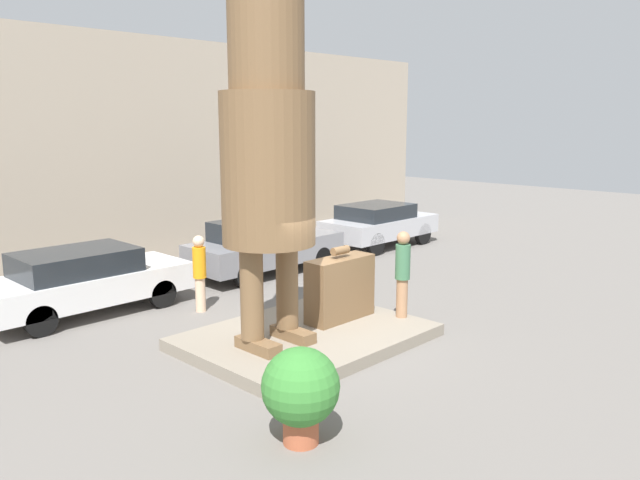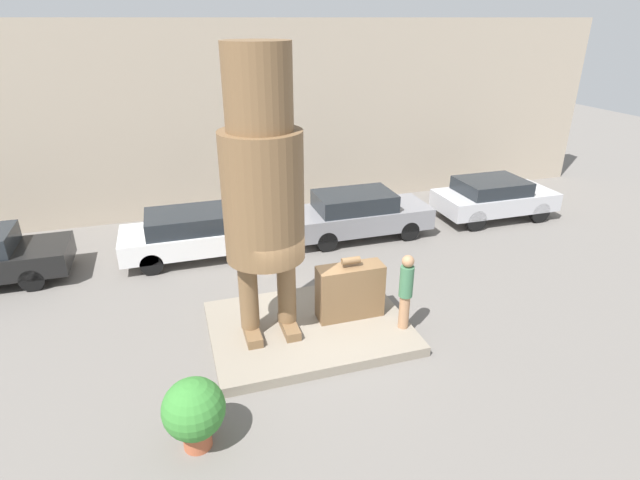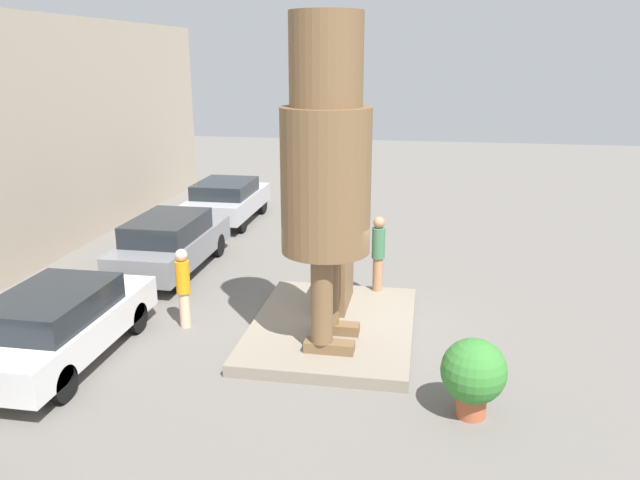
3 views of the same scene
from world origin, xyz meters
TOP-DOWN VIEW (x-y plane):
  - ground_plane at (0.00, 0.00)m, footprint 60.00×60.00m
  - pedestal at (0.00, 0.00)m, footprint 4.33×3.23m
  - building_backdrop at (0.00, 8.47)m, footprint 28.00×0.60m
  - statue_figure at (-0.89, -0.00)m, footprint 1.60×1.60m
  - giant_suitcase at (0.98, 0.06)m, footprint 1.50×0.53m
  - tourist at (1.95, -0.74)m, footprint 0.30×0.30m
  - parked_car_white at (-2.07, 4.71)m, footprint 4.32×1.77m
  - parked_car_grey at (3.01, 4.70)m, footprint 4.40×1.73m
  - parked_car_silver at (8.09, 4.84)m, footprint 4.06×1.90m
  - planter_pot at (-2.65, -2.60)m, footprint 1.02×1.02m
  - worker_hivis at (-0.25, 3.05)m, footprint 0.29×0.29m

SIDE VIEW (x-z plane):
  - ground_plane at x=0.00m, z-range 0.00..0.00m
  - pedestal at x=0.00m, z-range 0.00..0.22m
  - planter_pot at x=-2.65m, z-range 0.09..1.38m
  - parked_car_white at x=-2.07m, z-range 0.05..1.46m
  - parked_car_silver at x=8.09m, z-range 0.07..1.48m
  - parked_car_grey at x=3.01m, z-range 0.04..1.53m
  - giant_suitcase at x=0.98m, z-range 0.12..1.59m
  - worker_hivis at x=-0.25m, z-range 0.08..1.77m
  - tourist at x=1.95m, z-range 0.31..2.05m
  - building_backdrop at x=0.00m, z-range 0.00..6.48m
  - statue_figure at x=-0.89m, z-range 0.72..6.62m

